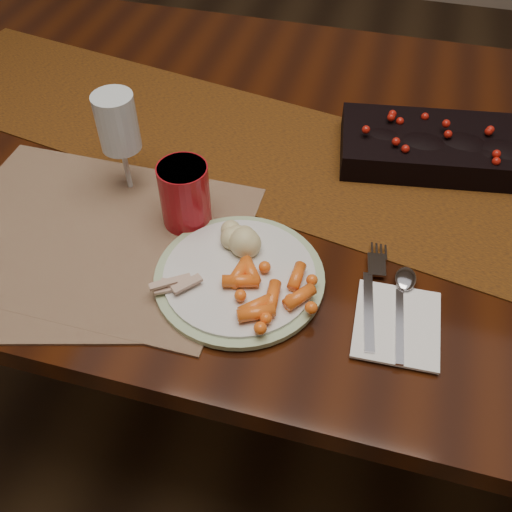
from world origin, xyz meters
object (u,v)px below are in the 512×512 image
(placemat_main, at_px, (50,257))
(dinner_plate, at_px, (239,276))
(dining_table, at_px, (295,290))
(centerpiece, at_px, (436,143))
(wine_glass, at_px, (122,145))
(mashed_potatoes, at_px, (240,230))
(red_cup, at_px, (185,195))
(baby_carrots, at_px, (263,292))
(napkin, at_px, (397,324))
(turkey_shreds, at_px, (176,284))

(placemat_main, relative_size, dinner_plate, 1.75)
(dining_table, xyz_separation_m, centerpiece, (0.22, 0.05, 0.41))
(wine_glass, bearing_deg, mashed_potatoes, -21.66)
(centerpiece, distance_m, placemat_main, 0.66)
(dining_table, relative_size, red_cup, 17.29)
(placemat_main, relative_size, baby_carrots, 3.52)
(mashed_potatoes, relative_size, napkin, 0.62)
(baby_carrots, bearing_deg, napkin, 4.24)
(placemat_main, bearing_deg, wine_glass, 58.15)
(dinner_plate, bearing_deg, dining_table, 84.01)
(baby_carrots, bearing_deg, wine_glass, 146.74)
(centerpiece, xyz_separation_m, dinner_plate, (-0.25, -0.36, -0.02))
(dining_table, height_order, napkin, napkin)
(baby_carrots, xyz_separation_m, turkey_shreds, (-0.12, -0.01, -0.00))
(centerpiece, xyz_separation_m, placemat_main, (-0.53, -0.39, -0.03))
(wine_glass, bearing_deg, red_cup, -22.96)
(placemat_main, relative_size, mashed_potatoes, 5.27)
(wine_glass, bearing_deg, dinner_plate, -32.19)
(centerpiece, bearing_deg, placemat_main, -143.89)
(baby_carrots, relative_size, turkey_shreds, 1.89)
(napkin, bearing_deg, baby_carrots, -178.28)
(baby_carrots, distance_m, mashed_potatoes, 0.11)
(red_cup, bearing_deg, napkin, -19.06)
(centerpiece, bearing_deg, napkin, -93.33)
(napkin, relative_size, red_cup, 1.25)
(baby_carrots, height_order, wine_glass, wine_glass)
(turkey_shreds, height_order, napkin, turkey_shreds)
(placemat_main, height_order, mashed_potatoes, mashed_potatoes)
(dinner_plate, xyz_separation_m, baby_carrots, (0.04, -0.03, 0.02))
(mashed_potatoes, bearing_deg, turkey_shreds, -118.77)
(centerpiece, bearing_deg, dinner_plate, -124.64)
(dining_table, distance_m, napkin, 0.54)
(placemat_main, bearing_deg, baby_carrots, -16.11)
(centerpiece, distance_m, red_cup, 0.45)
(centerpiece, height_order, napkin, centerpiece)
(placemat_main, height_order, wine_glass, wine_glass)
(turkey_shreds, bearing_deg, red_cup, 104.29)
(turkey_shreds, relative_size, wine_glass, 0.36)
(dining_table, relative_size, placemat_main, 4.25)
(dining_table, bearing_deg, baby_carrots, -88.09)
(dinner_plate, distance_m, mashed_potatoes, 0.07)
(placemat_main, xyz_separation_m, baby_carrots, (0.33, -0.00, 0.03))
(turkey_shreds, bearing_deg, baby_carrots, 6.86)
(baby_carrots, height_order, red_cup, red_cup)
(centerpiece, distance_m, dinner_plate, 0.44)
(centerpiece, height_order, dinner_plate, centerpiece)
(dining_table, relative_size, dinner_plate, 7.41)
(dining_table, xyz_separation_m, wine_glass, (-0.27, -0.16, 0.46))
(dining_table, height_order, wine_glass, wine_glass)
(centerpiece, height_order, baby_carrots, centerpiece)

